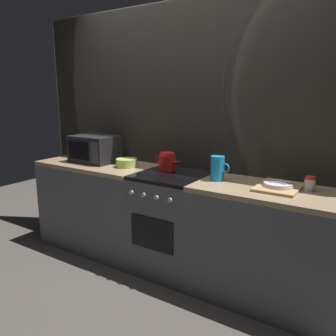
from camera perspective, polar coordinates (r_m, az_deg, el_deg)
ground_plane at (r=3.30m, az=0.54°, el=-16.38°), size 8.00×8.00×0.00m
back_wall at (r=3.20m, az=3.72°, el=5.36°), size 3.60×0.05×2.40m
counter_left at (r=3.65m, az=-11.52°, el=-6.08°), size 1.20×0.60×0.90m
stove_unit at (r=3.11m, az=0.54°, el=-9.12°), size 0.60×0.63×0.90m
counter_right at (r=2.77m, az=16.82°, el=-12.46°), size 1.20×0.60×0.90m
microwave at (r=3.57m, az=-12.16°, el=3.17°), size 0.46×0.35×0.27m
kettle at (r=3.10m, az=-0.12°, el=1.08°), size 0.28×0.15×0.17m
mixing_bowl at (r=3.28m, az=-6.97°, el=0.86°), size 0.20×0.20×0.08m
pitcher at (r=2.77m, az=8.32°, el=-0.03°), size 0.16×0.11×0.20m
dish_pile at (r=2.65m, az=18.07°, el=-2.91°), size 0.30×0.40×0.06m
spice_jar at (r=2.67m, az=22.67°, el=-2.45°), size 0.08×0.08×0.10m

